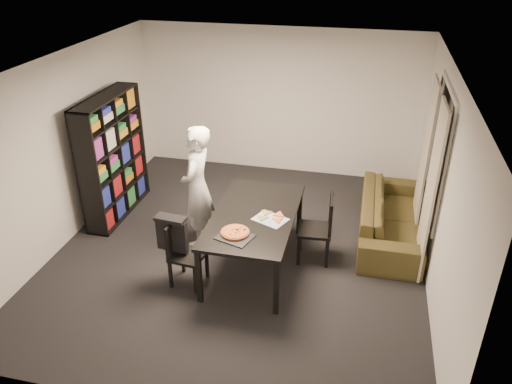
% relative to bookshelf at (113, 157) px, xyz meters
% --- Properties ---
extents(room, '(5.01, 5.51, 2.61)m').
position_rel_bookshelf_xyz_m(room, '(2.16, -0.60, 0.35)').
color(room, black).
rests_on(room, ground).
extents(window_pane, '(0.02, 1.40, 1.60)m').
position_rel_bookshelf_xyz_m(window_pane, '(4.64, -0.00, 0.55)').
color(window_pane, black).
rests_on(window_pane, room).
extents(window_frame, '(0.03, 1.52, 1.72)m').
position_rel_bookshelf_xyz_m(window_frame, '(4.64, -0.00, 0.55)').
color(window_frame, white).
rests_on(window_frame, room).
extents(curtain_left, '(0.03, 0.70, 2.25)m').
position_rel_bookshelf_xyz_m(curtain_left, '(4.56, -0.52, 0.20)').
color(curtain_left, beige).
rests_on(curtain_left, room).
extents(curtain_right, '(0.03, 0.70, 2.25)m').
position_rel_bookshelf_xyz_m(curtain_right, '(4.56, 0.52, 0.20)').
color(curtain_right, beige).
rests_on(curtain_right, room).
extents(bookshelf, '(0.35, 1.50, 1.90)m').
position_rel_bookshelf_xyz_m(bookshelf, '(0.00, 0.00, 0.00)').
color(bookshelf, black).
rests_on(bookshelf, room).
extents(dining_table, '(1.04, 1.87, 0.78)m').
position_rel_bookshelf_xyz_m(dining_table, '(2.42, -0.90, -0.24)').
color(dining_table, black).
rests_on(dining_table, room).
extents(chair_left, '(0.44, 0.44, 0.86)m').
position_rel_bookshelf_xyz_m(chair_left, '(1.62, -1.46, -0.46)').
color(chair_left, black).
rests_on(chair_left, room).
extents(chair_right, '(0.47, 0.47, 0.95)m').
position_rel_bookshelf_xyz_m(chair_right, '(3.26, -0.57, -0.41)').
color(chair_right, black).
rests_on(chair_right, room).
extents(draped_jacket, '(0.41, 0.21, 0.48)m').
position_rel_bookshelf_xyz_m(draped_jacket, '(1.50, -1.45, -0.24)').
color(draped_jacket, black).
rests_on(draped_jacket, chair_left).
extents(person, '(0.43, 0.65, 1.76)m').
position_rel_bookshelf_xyz_m(person, '(1.53, -0.53, -0.07)').
color(person, silver).
rests_on(person, room).
extents(baking_tray, '(0.48, 0.43, 0.01)m').
position_rel_bookshelf_xyz_m(baking_tray, '(2.32, -1.49, -0.16)').
color(baking_tray, black).
rests_on(baking_tray, dining_table).
extents(pepperoni_pizza, '(0.35, 0.35, 0.03)m').
position_rel_bookshelf_xyz_m(pepperoni_pizza, '(2.30, -1.41, -0.14)').
color(pepperoni_pizza, brown).
rests_on(pepperoni_pizza, dining_table).
extents(kitchen_towel, '(0.49, 0.44, 0.01)m').
position_rel_bookshelf_xyz_m(kitchen_towel, '(2.65, -0.99, -0.16)').
color(kitchen_towel, silver).
rests_on(kitchen_towel, dining_table).
extents(pizza_slices, '(0.43, 0.39, 0.01)m').
position_rel_bookshelf_xyz_m(pizza_slices, '(2.65, -0.93, -0.15)').
color(pizza_slices, '#C67B3D').
rests_on(pizza_slices, dining_table).
extents(sofa, '(0.85, 2.17, 0.63)m').
position_rel_bookshelf_xyz_m(sofa, '(4.19, 0.23, -0.63)').
color(sofa, '#3C3118').
rests_on(sofa, room).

